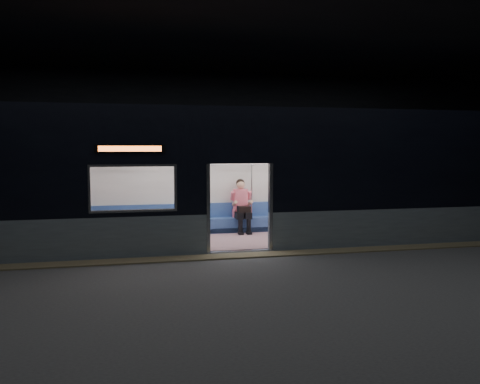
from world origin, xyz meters
name	(u,v)px	position (x,y,z in m)	size (l,w,h in m)	color
station_floor	(251,262)	(0.00, 0.00, -0.01)	(24.00, 14.00, 0.01)	#47494C
station_envelope	(251,87)	(0.00, 0.00, 3.66)	(24.00, 14.00, 5.00)	black
tactile_strip	(245,256)	(0.00, 0.55, 0.01)	(22.80, 0.50, 0.03)	#8C7F59
metro_car	(227,170)	(0.00, 2.54, 1.85)	(18.00, 3.04, 3.35)	#85969F
passenger	(241,203)	(0.62, 3.55, 0.85)	(0.45, 0.78, 1.50)	black
handbag	(244,209)	(0.64, 3.29, 0.71)	(0.34, 0.29, 0.17)	black
transit_map	(300,180)	(2.49, 3.85, 1.46)	(0.96, 0.03, 0.62)	white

